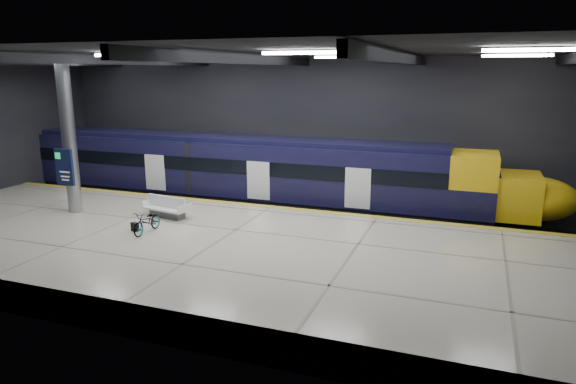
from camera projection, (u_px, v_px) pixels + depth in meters
The scene contains 10 objects.
ground at pixel (247, 248), 21.69m from camera, with size 30.00×30.00×0.00m, color black.
room_shell at pixel (244, 111), 20.37m from camera, with size 30.10×16.10×8.05m.
platform at pixel (219, 255), 19.28m from camera, with size 30.00×11.00×1.10m, color beige.
safety_strip at pixel (271, 207), 23.94m from camera, with size 30.00×0.40×0.01m, color gold.
rails at pixel (291, 213), 26.69m from camera, with size 30.00×1.52×0.16m.
train at pixel (248, 173), 27.04m from camera, with size 29.40×2.84×3.79m.
bench at pixel (167, 210), 22.21m from camera, with size 2.23×1.22×0.93m.
bicycle at pixel (147, 222), 20.03m from camera, with size 0.60×1.71×0.90m, color #99999E.
pannier_bag at pixel (135, 227), 20.30m from camera, with size 0.30×0.18×0.35m, color black.
info_column at pixel (68, 137), 22.40m from camera, with size 0.90×0.78×6.90m.
Camera 1 is at (8.74, -18.68, 7.31)m, focal length 32.00 mm.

